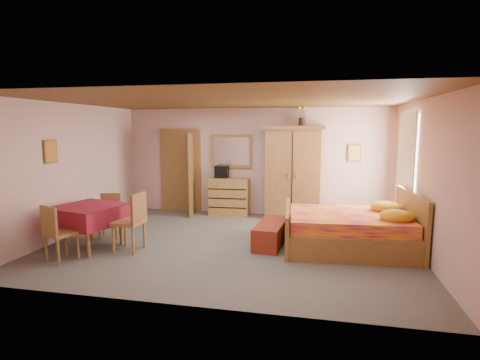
% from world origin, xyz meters
% --- Properties ---
extents(floor, '(6.50, 6.50, 0.00)m').
position_xyz_m(floor, '(0.00, 0.00, 0.00)').
color(floor, '#605C54').
rests_on(floor, ground).
extents(ceiling, '(6.50, 6.50, 0.00)m').
position_xyz_m(ceiling, '(0.00, 0.00, 2.60)').
color(ceiling, brown).
rests_on(ceiling, wall_back).
extents(wall_back, '(6.50, 0.10, 2.60)m').
position_xyz_m(wall_back, '(0.00, 2.50, 1.30)').
color(wall_back, '#D0A196').
rests_on(wall_back, floor).
extents(wall_front, '(6.50, 0.10, 2.60)m').
position_xyz_m(wall_front, '(0.00, -2.50, 1.30)').
color(wall_front, '#D0A196').
rests_on(wall_front, floor).
extents(wall_left, '(0.10, 5.00, 2.60)m').
position_xyz_m(wall_left, '(-3.25, 0.00, 1.30)').
color(wall_left, '#D0A196').
rests_on(wall_left, floor).
extents(wall_right, '(0.10, 5.00, 2.60)m').
position_xyz_m(wall_right, '(3.25, 0.00, 1.30)').
color(wall_right, '#D0A196').
rests_on(wall_right, floor).
extents(doorway, '(1.06, 0.12, 2.15)m').
position_xyz_m(doorway, '(-1.90, 2.47, 1.02)').
color(doorway, '#9E6B35').
rests_on(doorway, floor).
extents(window, '(0.08, 1.40, 1.95)m').
position_xyz_m(window, '(3.21, 1.20, 1.45)').
color(window, white).
rests_on(window, wall_right).
extents(picture_left, '(0.04, 0.32, 0.42)m').
position_xyz_m(picture_left, '(-3.22, -0.60, 1.70)').
color(picture_left, orange).
rests_on(picture_left, wall_left).
extents(picture_back, '(0.30, 0.04, 0.40)m').
position_xyz_m(picture_back, '(2.35, 2.47, 1.55)').
color(picture_back, '#D8BF59').
rests_on(picture_back, wall_back).
extents(chest_of_drawers, '(0.98, 0.51, 0.91)m').
position_xyz_m(chest_of_drawers, '(-0.58, 2.27, 0.45)').
color(chest_of_drawers, '#AA7939').
rests_on(chest_of_drawers, floor).
extents(wall_mirror, '(1.04, 0.06, 0.82)m').
position_xyz_m(wall_mirror, '(-0.58, 2.48, 1.55)').
color(wall_mirror, white).
rests_on(wall_mirror, wall_back).
extents(stereo, '(0.33, 0.24, 0.30)m').
position_xyz_m(stereo, '(-0.78, 2.30, 1.06)').
color(stereo, black).
rests_on(stereo, chest_of_drawers).
extents(floor_lamp, '(0.26, 0.26, 1.72)m').
position_xyz_m(floor_lamp, '(0.41, 2.32, 0.86)').
color(floor_lamp, black).
rests_on(floor_lamp, floor).
extents(wardrobe, '(1.43, 0.81, 2.17)m').
position_xyz_m(wardrobe, '(0.99, 2.22, 1.09)').
color(wardrobe, '#AA6D39').
rests_on(wardrobe, floor).
extents(sunflower_vase, '(0.23, 0.23, 0.52)m').
position_xyz_m(sunflower_vase, '(1.13, 2.34, 2.43)').
color(sunflower_vase, yellow).
rests_on(sunflower_vase, wardrobe).
extents(bed, '(2.33, 1.89, 1.03)m').
position_xyz_m(bed, '(2.07, 0.16, 0.51)').
color(bed, '#BB124E').
rests_on(bed, floor).
extents(bench, '(0.55, 1.25, 0.41)m').
position_xyz_m(bench, '(0.72, 0.11, 0.20)').
color(bench, maroon).
rests_on(bench, floor).
extents(dining_table, '(1.27, 1.27, 0.77)m').
position_xyz_m(dining_table, '(-2.41, -0.75, 0.38)').
color(dining_table, maroon).
rests_on(dining_table, floor).
extents(chair_south, '(0.54, 0.54, 0.92)m').
position_xyz_m(chair_south, '(-2.47, -1.42, 0.46)').
color(chair_south, olive).
rests_on(chair_south, floor).
extents(chair_north, '(0.48, 0.48, 0.84)m').
position_xyz_m(chair_north, '(-2.42, -0.09, 0.42)').
color(chair_north, '#995F33').
rests_on(chair_north, floor).
extents(chair_west, '(0.37, 0.37, 0.82)m').
position_xyz_m(chair_west, '(-3.18, -0.69, 0.41)').
color(chair_west, '#A27136').
rests_on(chair_west, floor).
extents(chair_east, '(0.49, 0.49, 1.02)m').
position_xyz_m(chair_east, '(-1.66, -0.74, 0.51)').
color(chair_east, '#AC753A').
rests_on(chair_east, floor).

